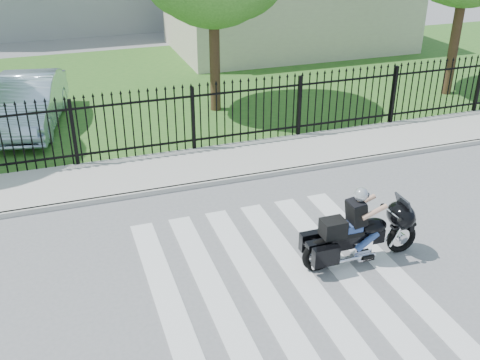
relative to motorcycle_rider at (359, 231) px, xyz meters
name	(u,v)px	position (x,y,z in m)	size (l,w,h in m)	color
ground	(282,283)	(-1.58, -0.18, -0.64)	(120.00, 120.00, 0.00)	slate
crosswalk	(282,282)	(-1.58, -0.18, -0.63)	(5.00, 5.50, 0.01)	silver
sidewalk	(205,165)	(-1.58, 4.82, -0.58)	(40.00, 2.00, 0.12)	#ADAAA3
curb	(216,182)	(-1.58, 3.82, -0.58)	(40.00, 0.12, 0.12)	#ADAAA3
grass_strip	(151,87)	(-1.58, 11.82, -0.63)	(40.00, 12.00, 0.02)	#2A5D20
iron_fence	(193,120)	(-1.58, 5.82, 0.26)	(26.00, 0.04, 1.80)	black
building_low	(289,7)	(5.42, 15.82, 1.11)	(10.00, 6.00, 3.50)	beige
motorcycle_rider	(359,231)	(0.00, 0.00, 0.00)	(2.37, 0.69, 1.57)	black
parked_car	(28,102)	(-5.63, 9.12, 0.13)	(1.58, 4.54, 1.50)	silver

